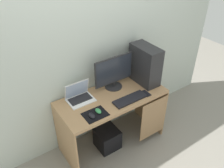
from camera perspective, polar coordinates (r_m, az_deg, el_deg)
ground_plane at (r=3.37m, az=0.00°, el=-13.52°), size 8.00×8.00×0.00m
wall_back at (r=2.81m, az=-3.93°, el=9.13°), size 4.00×0.05×2.60m
desk at (r=2.94m, az=0.43°, el=-5.59°), size 1.32×0.60×0.77m
pc_tower at (r=3.01m, az=7.94°, el=4.64°), size 0.21×0.42×0.49m
monitor at (r=2.88m, az=0.46°, el=2.77°), size 0.53×0.22×0.43m
laptop at (r=2.79m, az=-7.86°, el=-2.92°), size 0.30×0.23×0.22m
keyboard at (r=2.79m, az=4.34°, el=-3.65°), size 0.42×0.14×0.02m
mousepad at (r=2.59m, az=-4.06°, el=-7.30°), size 0.26×0.20×0.00m
mouse_left at (r=2.60m, az=-3.34°, el=-6.50°), size 0.06×0.10×0.03m
mouse_right at (r=2.55m, az=-4.87°, el=-7.57°), size 0.06×0.10×0.03m
cell_phone at (r=2.91m, az=8.15°, el=-2.25°), size 0.07×0.13×0.01m
subwoofer at (r=3.20m, az=-1.14°, el=-12.97°), size 0.28×0.28×0.28m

